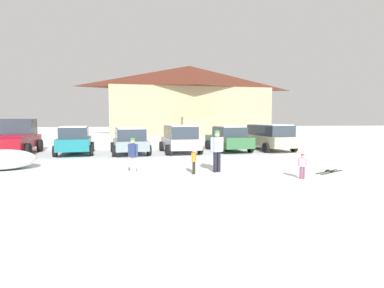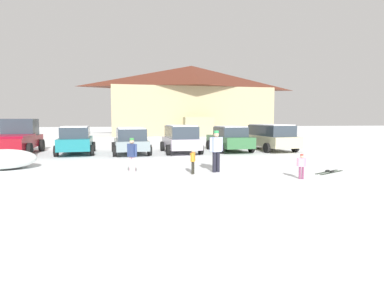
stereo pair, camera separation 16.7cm
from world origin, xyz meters
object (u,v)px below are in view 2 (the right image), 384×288
(parked_grey_wagon, at_px, (130,140))
(pair_of_skis, at_px, (329,172))
(parked_beige_suv, at_px, (270,136))
(pickup_truck, at_px, (17,138))
(skier_teen_in_navy_coat, at_px, (132,154))
(plowed_snow_pile, at_px, (3,159))
(skier_child_in_orange_jacket, at_px, (193,160))
(parked_teal_hatchback, at_px, (76,140))
(skier_child_in_pink_snowsuit, at_px, (302,165))
(parked_green_coupe, at_px, (229,138))
(ski_lodge, at_px, (192,100))
(skier_adult_in_blue_parka, at_px, (216,149))
(parked_silver_wagon, at_px, (181,138))

(parked_grey_wagon, xyz_separation_m, pair_of_skis, (7.94, -8.14, -0.85))
(parked_beige_suv, relative_size, pickup_truck, 0.89)
(pair_of_skis, bearing_deg, skier_teen_in_navy_coat, 173.05)
(skier_teen_in_navy_coat, relative_size, plowed_snow_pile, 0.54)
(skier_child_in_orange_jacket, bearing_deg, plowed_snow_pile, 161.33)
(plowed_snow_pile, bearing_deg, parked_grey_wagon, 42.95)
(parked_teal_hatchback, height_order, skier_child_in_orange_jacket, parked_teal_hatchback)
(pair_of_skis, bearing_deg, skier_child_in_pink_snowsuit, -151.01)
(parked_teal_hatchback, xyz_separation_m, pair_of_skis, (11.21, -8.57, -0.83))
(skier_teen_in_navy_coat, bearing_deg, parked_green_coupe, 50.52)
(parked_green_coupe, bearing_deg, skier_teen_in_navy_coat, -129.48)
(ski_lodge, xyz_separation_m, plowed_snow_pile, (-13.02, -26.86, -4.36))
(parked_grey_wagon, relative_size, skier_adult_in_blue_parka, 2.67)
(parked_silver_wagon, xyz_separation_m, pickup_truck, (-9.87, 0.93, 0.06))
(ski_lodge, distance_m, pair_of_skis, 30.52)
(plowed_snow_pile, bearing_deg, skier_adult_in_blue_parka, -15.13)
(skier_teen_in_navy_coat, xyz_separation_m, plowed_snow_pile, (-5.43, 2.34, -0.38))
(ski_lodge, distance_m, plowed_snow_pile, 30.17)
(skier_teen_in_navy_coat, bearing_deg, pickup_truck, 130.67)
(parked_silver_wagon, bearing_deg, skier_adult_in_blue_parka, -86.77)
(parked_beige_suv, relative_size, plowed_snow_pile, 1.85)
(parked_grey_wagon, bearing_deg, plowed_snow_pile, -137.05)
(skier_child_in_orange_jacket, bearing_deg, ski_lodge, 79.85)
(skier_child_in_pink_snowsuit, relative_size, skier_adult_in_blue_parka, 0.53)
(parked_grey_wagon, bearing_deg, skier_adult_in_blue_parka, -63.95)
(skier_child_in_orange_jacket, xyz_separation_m, pair_of_skis, (5.41, -0.67, -0.54))
(skier_adult_in_blue_parka, distance_m, plowed_snow_pile, 9.07)
(parked_teal_hatchback, distance_m, parked_grey_wagon, 3.30)
(parked_green_coupe, distance_m, skier_child_in_pink_snowsuit, 9.52)
(parked_silver_wagon, height_order, skier_teen_in_navy_coat, parked_silver_wagon)
(parked_grey_wagon, height_order, skier_adult_in_blue_parka, skier_adult_in_blue_parka)
(skier_child_in_pink_snowsuit, bearing_deg, ski_lodge, 86.92)
(pickup_truck, height_order, skier_adult_in_blue_parka, pickup_truck)
(pickup_truck, bearing_deg, ski_lodge, 55.39)
(ski_lodge, distance_m, skier_child_in_orange_jacket, 30.24)
(parked_teal_hatchback, bearing_deg, ski_lodge, 62.81)
(parked_green_coupe, bearing_deg, parked_teal_hatchback, 179.60)
(parked_beige_suv, distance_m, skier_child_in_orange_jacket, 10.39)
(parked_silver_wagon, xyz_separation_m, skier_child_in_orange_jacket, (-0.59, -7.46, -0.37))
(parked_green_coupe, relative_size, skier_teen_in_navy_coat, 3.15)
(ski_lodge, xyz_separation_m, pair_of_skis, (0.13, -30.15, -4.76))
(parked_beige_suv, bearing_deg, skier_child_in_pink_snowsuit, -108.73)
(parked_beige_suv, height_order, pair_of_skis, parked_beige_suv)
(skier_child_in_orange_jacket, xyz_separation_m, plowed_snow_pile, (-7.75, 2.62, -0.14))
(parked_beige_suv, height_order, skier_teen_in_navy_coat, parked_beige_suv)
(parked_grey_wagon, xyz_separation_m, skier_adult_in_blue_parka, (3.53, -7.22, 0.07))
(parked_silver_wagon, xyz_separation_m, skier_teen_in_navy_coat, (-2.90, -7.18, -0.14))
(parked_teal_hatchback, relative_size, pickup_truck, 0.77)
(parked_teal_hatchback, height_order, plowed_snow_pile, parked_teal_hatchback)
(parked_grey_wagon, relative_size, skier_teen_in_navy_coat, 3.16)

